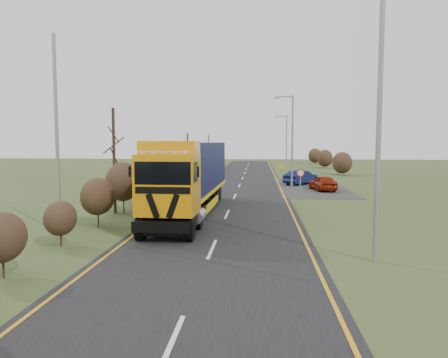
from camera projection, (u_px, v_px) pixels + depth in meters
name	position (u px, v px, depth m)	size (l,w,h in m)	color
ground	(221.00, 229.00, 20.78)	(160.00, 160.00, 0.00)	#3B4B20
road	(233.00, 200.00, 30.71)	(8.00, 120.00, 0.02)	black
layby	(310.00, 186.00, 40.13)	(6.00, 18.00, 0.02)	#2F2C29
lane_markings	(233.00, 200.00, 30.40)	(7.52, 116.00, 0.01)	orange
hedgerow	(141.00, 179.00, 28.95)	(2.24, 102.04, 6.05)	#311E16
lorry	(190.00, 173.00, 24.76)	(2.92, 15.02, 4.17)	black
car_red_hatchback	(323.00, 183.00, 36.72)	(1.56, 3.89, 1.32)	maroon
car_blue_sedan	(301.00, 177.00, 41.77)	(1.43, 4.11, 1.35)	#0B1340
streetlight_near	(375.00, 97.00, 14.62)	(2.15, 0.20, 10.17)	gray
streetlight_mid	(291.00, 137.00, 39.45)	(1.77, 0.18, 8.28)	gray
streetlight_far	(286.00, 140.00, 63.43)	(1.69, 0.18, 7.87)	gray
left_pole	(57.00, 135.00, 19.39)	(0.16, 0.16, 8.85)	gray
speed_sign	(300.00, 178.00, 32.46)	(0.58, 0.10, 2.09)	gray
warning_board	(282.00, 170.00, 45.32)	(0.70, 0.11, 1.83)	gray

